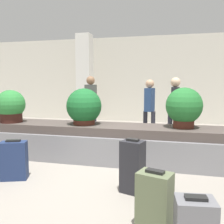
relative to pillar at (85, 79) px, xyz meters
name	(u,v)px	position (x,y,z in m)	size (l,w,h in m)	color
ground_plane	(92,184)	(2.02, -5.29, -1.60)	(18.00, 18.00, 0.00)	gray
back_wall	(143,80)	(2.02, 0.89, 0.00)	(18.00, 0.06, 3.20)	beige
carousel	(112,143)	(2.02, -4.08, -1.28)	(8.99, 0.95, 0.67)	gray
pillar	(85,79)	(0.00, 0.00, 0.00)	(0.50, 0.50, 3.20)	silver
suitcase_0	(133,166)	(2.63, -5.41, -1.25)	(0.34, 0.30, 0.73)	#232328
suitcase_1	(14,160)	(0.81, -5.40, -1.30)	(0.43, 0.32, 0.61)	navy
suitcase_3	(154,201)	(2.98, -6.21, -1.31)	(0.38, 0.32, 0.61)	#5B6647
potted_plant_0	(184,107)	(3.32, -4.04, -0.56)	(0.64, 0.64, 0.72)	#4C2319
potted_plant_1	(84,107)	(1.47, -4.12, -0.60)	(0.67, 0.67, 0.69)	#4C2319
potted_plant_2	(11,106)	(-0.06, -4.22, -0.60)	(0.57, 0.57, 0.66)	#381914
traveler_0	(91,101)	(0.93, -2.11, -0.61)	(0.35, 0.24, 1.65)	#282833
traveler_1	(149,105)	(2.55, -2.22, -0.68)	(0.31, 0.35, 1.56)	#282833
traveler_2	(175,105)	(3.17, -2.60, -0.66)	(0.31, 0.33, 1.60)	#282833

